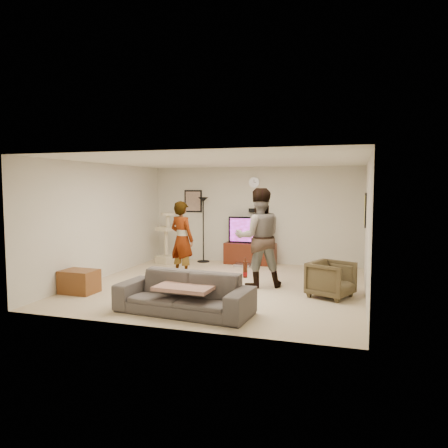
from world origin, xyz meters
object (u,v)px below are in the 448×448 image
(beer_bottle, at_px, (245,269))
(armchair, at_px, (331,279))
(sofa, at_px, (184,293))
(person_right, at_px, (259,238))
(tv, at_px, (250,230))
(side_table, at_px, (79,281))
(cat_tree, at_px, (166,238))
(tv_stand, at_px, (250,254))
(person_left, at_px, (182,240))
(floor_lamp, at_px, (203,230))

(beer_bottle, xyz_separation_m, armchair, (1.17, 1.69, -0.43))
(sofa, bearing_deg, person_right, 76.50)
(person_right, height_order, sofa, person_right)
(tv, bearing_deg, armchair, -51.87)
(tv, relative_size, side_table, 1.75)
(side_table, bearing_deg, sofa, -14.26)
(person_right, distance_m, sofa, 2.35)
(armchair, xyz_separation_m, side_table, (-4.55, -1.08, -0.11))
(person_right, xyz_separation_m, beer_bottle, (0.28, -2.13, -0.23))
(cat_tree, height_order, person_right, person_right)
(sofa, relative_size, side_table, 3.34)
(tv_stand, bearing_deg, sofa, -89.59)
(cat_tree, bearing_deg, tv, 14.36)
(cat_tree, bearing_deg, person_left, -54.30)
(person_left, relative_size, armchair, 2.34)
(tv, relative_size, person_right, 0.58)
(sofa, bearing_deg, armchair, 43.08)
(floor_lamp, xyz_separation_m, cat_tree, (-0.85, -0.49, -0.19))
(beer_bottle, bearing_deg, side_table, 169.83)
(floor_lamp, bearing_deg, person_left, -83.42)
(floor_lamp, distance_m, cat_tree, 1.00)
(person_right, xyz_separation_m, armchair, (1.44, -0.45, -0.66))
(floor_lamp, relative_size, person_right, 0.87)
(floor_lamp, bearing_deg, sofa, -73.72)
(sofa, distance_m, beer_bottle, 1.09)
(person_left, bearing_deg, tv_stand, -96.49)
(person_right, distance_m, armchair, 1.65)
(tv, distance_m, person_left, 2.29)
(cat_tree, distance_m, person_left, 1.86)
(tv_stand, distance_m, side_table, 4.54)
(tv_stand, distance_m, beer_bottle, 4.63)
(floor_lamp, relative_size, armchair, 2.38)
(tv, xyz_separation_m, person_right, (0.75, -2.35, 0.10))
(cat_tree, bearing_deg, side_table, -94.12)
(tv_stand, distance_m, tv, 0.61)
(person_left, distance_m, side_table, 2.34)
(cat_tree, distance_m, sofa, 4.50)
(floor_lamp, height_order, sofa, floor_lamp)
(person_left, bearing_deg, beer_bottle, 150.50)
(tv_stand, height_order, floor_lamp, floor_lamp)
(floor_lamp, relative_size, beer_bottle, 6.84)
(tv, xyz_separation_m, person_left, (-1.03, -2.05, -0.04))
(tv, relative_size, cat_tree, 0.86)
(floor_lamp, height_order, cat_tree, floor_lamp)
(side_table, bearing_deg, floor_lamp, 74.07)
(tv, distance_m, beer_bottle, 4.60)
(tv, xyz_separation_m, side_table, (-2.35, -3.88, -0.67))
(cat_tree, xyz_separation_m, armchair, (4.31, -2.26, -0.34))
(floor_lamp, xyz_separation_m, person_left, (0.23, -1.99, -0.01))
(floor_lamp, height_order, person_left, floor_lamp)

